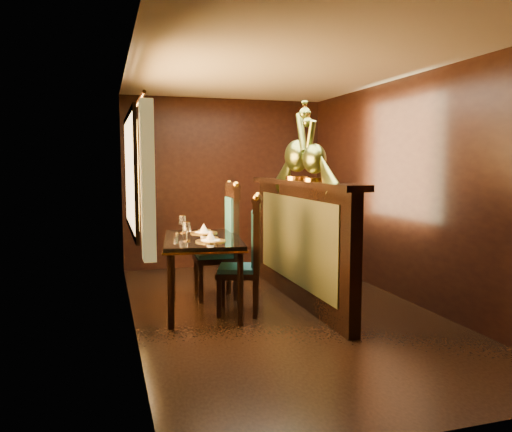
# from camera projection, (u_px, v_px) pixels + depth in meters

# --- Properties ---
(ground) EXTENTS (5.00, 5.00, 0.00)m
(ground) POSITION_uv_depth(u_px,v_px,m) (281.00, 311.00, 5.23)
(ground) COLOR black
(ground) RESTS_ON ground
(room_shell) EXTENTS (3.04, 5.04, 2.52)m
(room_shell) POSITION_uv_depth(u_px,v_px,m) (273.00, 160.00, 5.06)
(room_shell) COLOR black
(room_shell) RESTS_ON ground
(partition) EXTENTS (0.26, 2.70, 1.36)m
(partition) POSITION_uv_depth(u_px,v_px,m) (299.00, 239.00, 5.53)
(partition) COLOR black
(partition) RESTS_ON ground
(dining_table) EXTENTS (0.97, 1.41, 0.97)m
(dining_table) POSITION_uv_depth(u_px,v_px,m) (202.00, 244.00, 5.22)
(dining_table) COLOR black
(dining_table) RESTS_ON ground
(chair_left) EXTENTS (0.57, 0.59, 1.24)m
(chair_left) POSITION_uv_depth(u_px,v_px,m) (250.00, 251.00, 5.12)
(chair_left) COLOR black
(chair_left) RESTS_ON ground
(chair_right) EXTENTS (0.50, 0.54, 1.35)m
(chair_right) POSITION_uv_depth(u_px,v_px,m) (226.00, 237.00, 5.75)
(chair_right) COLOR black
(chair_right) RESTS_ON ground
(peacock_left) EXTENTS (0.23, 0.61, 0.73)m
(peacock_left) POSITION_uv_depth(u_px,v_px,m) (315.00, 146.00, 5.07)
(peacock_left) COLOR #194D2C
(peacock_left) RESTS_ON partition
(peacock_right) EXTENTS (0.27, 0.71, 0.85)m
(peacock_right) POSITION_uv_depth(u_px,v_px,m) (297.00, 142.00, 5.52)
(peacock_right) COLOR #194D2C
(peacock_right) RESTS_ON partition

